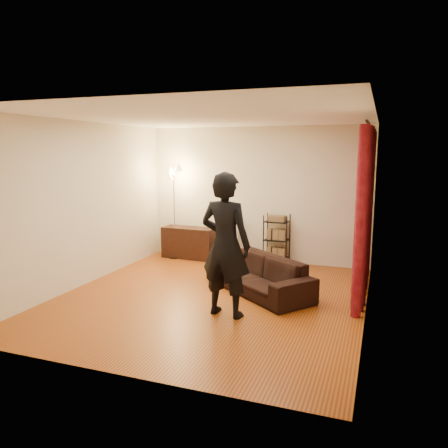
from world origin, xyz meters
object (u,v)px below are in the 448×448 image
at_px(storage_boxes, 229,238).
at_px(person, 225,245).
at_px(floor_lamp, 174,213).
at_px(wire_shelf, 277,240).
at_px(media_cabinet, 189,243).
at_px(sofa, 258,274).

bearing_deg(storage_boxes, person, -71.51).
bearing_deg(floor_lamp, storage_boxes, 10.14).
bearing_deg(wire_shelf, person, -76.42).
bearing_deg(floor_lamp, wire_shelf, 4.50).
xyz_separation_m(person, media_cabinet, (-1.83, 2.80, -0.65)).
height_order(media_cabinet, wire_shelf, wire_shelf).
bearing_deg(storage_boxes, media_cabinet, -172.84).
bearing_deg(media_cabinet, storage_boxes, 9.63).
distance_m(wire_shelf, floor_lamp, 2.19).
relative_size(person, media_cabinet, 1.77).
relative_size(media_cabinet, wire_shelf, 1.11).
distance_m(media_cabinet, floor_lamp, 0.70).
relative_size(sofa, wire_shelf, 1.97).
height_order(person, media_cabinet, person).
relative_size(media_cabinet, storage_boxes, 1.22).
xyz_separation_m(media_cabinet, storage_boxes, (0.85, 0.11, 0.13)).
height_order(person, storage_boxes, person).
bearing_deg(floor_lamp, sofa, -35.46).
bearing_deg(person, sofa, -89.65).
distance_m(storage_boxes, floor_lamp, 1.26).
height_order(sofa, storage_boxes, storage_boxes).
height_order(sofa, media_cabinet, media_cabinet).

